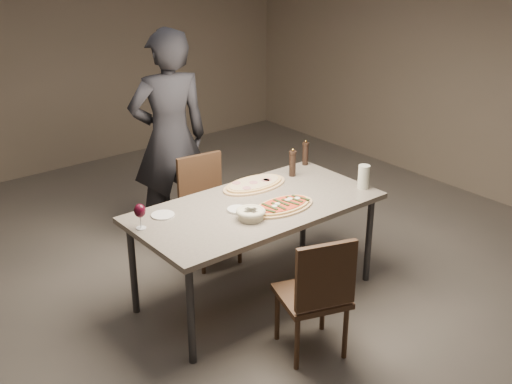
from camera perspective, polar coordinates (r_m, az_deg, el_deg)
room at (r=4.36m, az=0.00°, el=6.67°), size 7.00×7.00×7.00m
dining_table at (r=4.61m, az=0.00°, el=-1.80°), size 1.80×0.90×0.75m
zucchini_pizza at (r=4.53m, az=2.40°, el=-1.23°), size 0.51×0.28×0.05m
ham_pizza at (r=4.90m, az=-0.14°, el=0.70°), size 0.55×0.30×0.04m
bread_basket at (r=4.35m, az=-0.47°, el=-1.91°), size 0.20×0.20×0.07m
oil_dish at (r=4.49m, az=-1.67°, el=-1.57°), size 0.14×0.14×0.02m
pepper_mill_left at (r=5.07m, az=3.27°, el=2.59°), size 0.06×0.06×0.23m
pepper_mill_right at (r=5.32m, az=4.41°, el=3.46°), size 0.05×0.05×0.21m
carafe at (r=4.91m, az=9.55°, el=1.34°), size 0.09×0.09×0.18m
wine_glass at (r=4.26m, az=-10.28°, el=-1.72°), size 0.08×0.08×0.18m
side_plate at (r=4.46m, az=-8.28°, el=-2.04°), size 0.16×0.16×0.01m
chair_near at (r=4.08m, az=5.49°, el=-8.76°), size 0.52×0.52×0.87m
chair_far at (r=5.28m, az=-4.46°, el=-0.94°), size 0.46×0.46×0.87m
diner at (r=5.46m, az=-7.68°, el=4.71°), size 0.77×0.60×1.86m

